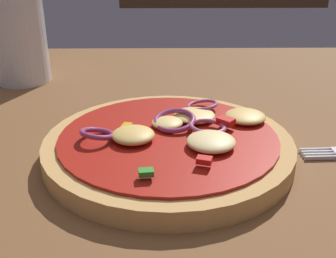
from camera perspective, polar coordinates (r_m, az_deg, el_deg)
name	(u,v)px	position (r m, az deg, el deg)	size (l,w,h in m)	color
dining_table	(205,160)	(0.45, 4.96, -4.25)	(1.21, 0.84, 0.04)	brown
pizza	(170,144)	(0.41, 0.25, -2.10)	(0.24, 0.24, 0.04)	tan
beer_glass	(19,41)	(0.66, -19.42, 11.12)	(0.08, 0.08, 0.13)	silver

